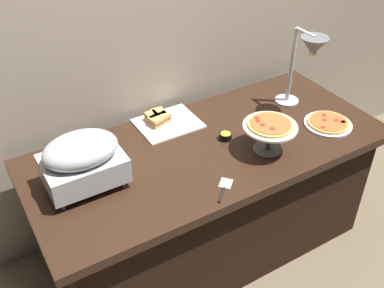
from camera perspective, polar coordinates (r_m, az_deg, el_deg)
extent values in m
plane|color=brown|center=(2.88, 1.89, -12.50)|extent=(8.00, 8.00, 0.00)
cube|color=tan|center=(2.52, -3.84, 13.76)|extent=(4.40, 0.04, 2.40)
cube|color=black|center=(2.37, 2.23, -0.68)|extent=(1.90, 0.84, 0.05)
cube|color=black|center=(2.62, 2.04, -7.35)|extent=(1.75, 0.74, 0.71)
cylinder|color=#B7BABF|center=(2.06, -15.90, -7.52)|extent=(0.01, 0.01, 0.04)
cylinder|color=#B7BABF|center=(2.11, -8.55, -4.97)|extent=(0.01, 0.01, 0.04)
cylinder|color=#B7BABF|center=(2.22, -17.55, -4.25)|extent=(0.01, 0.01, 0.04)
cylinder|color=#B7BABF|center=(2.27, -10.69, -1.96)|extent=(0.01, 0.01, 0.04)
cube|color=#B7BABF|center=(2.11, -13.45, -2.96)|extent=(0.36, 0.26, 0.12)
ellipsoid|color=#B7BABF|center=(2.05, -13.85, -0.70)|extent=(0.34, 0.25, 0.14)
cylinder|color=#B7BABF|center=(2.79, 11.80, 5.37)|extent=(0.14, 0.14, 0.01)
cylinder|color=#B7BABF|center=(2.68, 12.40, 9.58)|extent=(0.02, 0.02, 0.45)
cylinder|color=#B7BABF|center=(2.55, 14.14, 13.40)|extent=(0.02, 0.14, 0.02)
cone|color=#595B60|center=(2.52, 15.09, 11.76)|extent=(0.15, 0.15, 0.10)
sphere|color=#F9EAB2|center=(2.53, 14.94, 10.94)|extent=(0.04, 0.04, 0.04)
cylinder|color=white|center=(2.62, 16.71, 2.40)|extent=(0.26, 0.26, 0.01)
cylinder|color=gold|center=(2.62, 16.75, 2.62)|extent=(0.23, 0.23, 0.01)
cylinder|color=#C65628|center=(2.61, 16.78, 2.77)|extent=(0.20, 0.20, 0.00)
cylinder|color=maroon|center=(2.63, 18.47, 2.71)|extent=(0.02, 0.02, 0.00)
cylinder|color=maroon|center=(2.61, 16.30, 2.93)|extent=(0.02, 0.02, 0.00)
cylinder|color=maroon|center=(2.62, 18.53, 2.63)|extent=(0.02, 0.02, 0.00)
cylinder|color=maroon|center=(2.66, 16.26, 3.53)|extent=(0.02, 0.02, 0.00)
cylinder|color=maroon|center=(2.63, 17.69, 2.87)|extent=(0.02, 0.02, 0.00)
cylinder|color=maroon|center=(2.62, 18.38, 2.64)|extent=(0.02, 0.02, 0.00)
cylinder|color=maroon|center=(2.55, 16.13, 2.05)|extent=(0.02, 0.02, 0.00)
cylinder|color=#595B60|center=(2.32, 9.62, 0.64)|extent=(0.02, 0.02, 0.14)
cylinder|color=#595B60|center=(2.36, 9.46, -0.63)|extent=(0.15, 0.15, 0.01)
cylinder|color=white|center=(2.28, 9.80, 2.17)|extent=(0.27, 0.27, 0.01)
cylinder|color=#DBA856|center=(2.27, 9.83, 2.42)|extent=(0.23, 0.23, 0.01)
cylinder|color=#C65628|center=(2.27, 9.85, 2.59)|extent=(0.20, 0.20, 0.00)
cylinder|color=maroon|center=(2.23, 10.04, 1.94)|extent=(0.02, 0.02, 0.00)
cylinder|color=maroon|center=(2.29, 8.15, 3.27)|extent=(0.02, 0.02, 0.00)
cylinder|color=maroon|center=(2.25, 8.87, 2.41)|extent=(0.02, 0.02, 0.00)
cylinder|color=maroon|center=(2.27, 8.31, 2.89)|extent=(0.02, 0.02, 0.00)
cube|color=white|center=(2.52, -3.04, 2.60)|extent=(0.34, 0.28, 0.01)
cube|color=tan|center=(2.50, -4.59, 2.51)|extent=(0.07, 0.08, 0.02)
cube|color=brown|center=(2.49, -4.61, 2.81)|extent=(0.07, 0.08, 0.01)
cube|color=tan|center=(2.48, -4.63, 3.12)|extent=(0.07, 0.08, 0.02)
cube|color=tan|center=(2.54, -5.00, 3.05)|extent=(0.07, 0.08, 0.02)
cube|color=brown|center=(2.53, -5.01, 3.36)|extent=(0.07, 0.08, 0.01)
cube|color=tan|center=(2.52, -5.03, 3.66)|extent=(0.07, 0.08, 0.02)
cube|color=tan|center=(2.53, -3.55, 3.02)|extent=(0.08, 0.07, 0.02)
cube|color=brown|center=(2.52, -3.57, 3.32)|extent=(0.08, 0.07, 0.01)
cube|color=tan|center=(2.51, -3.58, 3.63)|extent=(0.08, 0.07, 0.02)
cube|color=tan|center=(2.56, -4.19, 3.42)|extent=(0.07, 0.08, 0.02)
cube|color=brown|center=(2.55, -4.20, 3.72)|extent=(0.07, 0.08, 0.01)
cube|color=tan|center=(2.54, -4.22, 4.02)|extent=(0.07, 0.08, 0.02)
cylinder|color=black|center=(2.40, 4.25, 0.99)|extent=(0.07, 0.07, 0.04)
cylinder|color=gold|center=(2.39, 4.26, 1.28)|extent=(0.05, 0.05, 0.01)
cube|color=#B7BABF|center=(2.13, 4.27, -4.96)|extent=(0.09, 0.09, 0.00)
cylinder|color=black|center=(2.06, 3.74, -6.41)|extent=(0.08, 0.08, 0.01)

